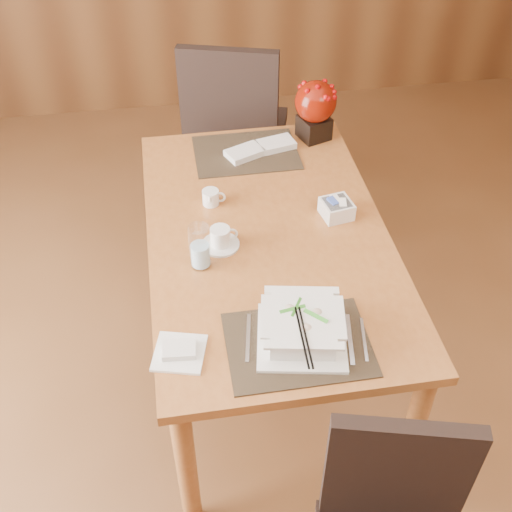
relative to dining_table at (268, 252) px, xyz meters
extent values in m
plane|color=brown|center=(0.00, -0.60, -0.65)|extent=(6.00, 6.00, 0.00)
cube|color=#A5612D|center=(0.00, 0.00, 0.08)|extent=(0.90, 1.50, 0.04)
cylinder|color=#A5612D|center=(-0.39, -0.69, -0.30)|extent=(0.07, 0.07, 0.71)
cylinder|color=#A5612D|center=(-0.39, 0.69, -0.30)|extent=(0.07, 0.07, 0.71)
cylinder|color=#A5612D|center=(0.39, -0.69, -0.30)|extent=(0.07, 0.07, 0.71)
cylinder|color=#A5612D|center=(0.39, 0.69, -0.30)|extent=(0.07, 0.07, 0.71)
cube|color=black|center=(0.00, -0.55, 0.10)|extent=(0.45, 0.33, 0.01)
cube|color=black|center=(0.00, 0.55, 0.10)|extent=(0.45, 0.33, 0.01)
cube|color=white|center=(0.01, -0.53, 0.10)|extent=(0.32, 0.32, 0.01)
cube|color=white|center=(0.01, -0.53, 0.16)|extent=(0.23, 0.23, 0.09)
cylinder|color=#C2BD68|center=(0.01, -0.53, 0.16)|extent=(0.18, 0.18, 0.08)
cylinder|color=white|center=(-0.18, -0.04, 0.10)|extent=(0.14, 0.14, 0.01)
cylinder|color=white|center=(-0.18, -0.04, 0.14)|extent=(0.08, 0.08, 0.07)
cylinder|color=black|center=(-0.18, -0.04, 0.17)|extent=(0.07, 0.07, 0.01)
cylinder|color=white|center=(-0.26, -0.13, 0.18)|extent=(0.10, 0.10, 0.17)
cube|color=white|center=(0.28, 0.06, 0.13)|extent=(0.13, 0.13, 0.07)
cube|color=black|center=(0.32, 0.63, 0.15)|extent=(0.16, 0.16, 0.10)
sphere|color=maroon|center=(0.32, 0.63, 0.28)|extent=(0.18, 0.18, 0.18)
cube|color=white|center=(-0.37, -0.53, 0.10)|extent=(0.19, 0.19, 0.01)
cube|color=black|center=(0.19, -0.98, 0.02)|extent=(0.40, 0.14, 0.46)
cube|color=black|center=(0.04, 1.14, -0.16)|extent=(0.61, 0.61, 0.06)
cube|color=black|center=(-0.03, 0.92, 0.14)|extent=(0.47, 0.19, 0.54)
cylinder|color=black|center=(0.29, 1.28, -0.42)|extent=(0.04, 0.04, 0.46)
cylinder|color=black|center=(0.17, 0.89, -0.42)|extent=(0.04, 0.04, 0.46)
cylinder|color=black|center=(-0.10, 1.39, -0.42)|extent=(0.04, 0.04, 0.46)
cylinder|color=black|center=(-0.22, 1.00, -0.42)|extent=(0.04, 0.04, 0.46)
camera|label=1|loc=(-0.34, -1.81, 1.65)|focal=45.00mm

